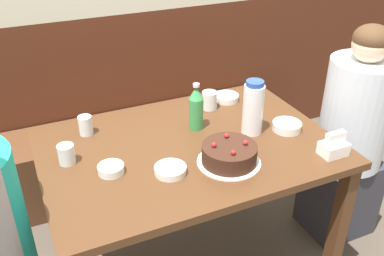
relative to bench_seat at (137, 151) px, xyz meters
The scene contains 14 objects.
bench_seat is the anchor object (origin of this frame).
dining_table 0.93m from the bench_seat, 90.00° to the right, with size 1.25×0.85×0.74m.
birthday_cake 1.16m from the bench_seat, 84.76° to the right, with size 0.26×0.26×0.10m.
water_pitcher 1.10m from the bench_seat, 70.23° to the right, with size 0.09×0.09×0.25m.
soju_bottle 0.95m from the bench_seat, 82.60° to the right, with size 0.07×0.07×0.22m.
napkin_holder 1.37m from the bench_seat, 65.73° to the right, with size 0.11×0.08×0.11m.
bowl_soup_white 1.10m from the bench_seat, 111.91° to the right, with size 0.10×0.10×0.03m.
bowl_rice_small 1.14m from the bench_seat, 62.70° to the right, with size 0.13×0.13×0.04m.
bowl_side_dish 0.82m from the bench_seat, 55.22° to the right, with size 0.13×0.13×0.03m.
bowl_sauce_shallow 1.13m from the bench_seat, 98.53° to the right, with size 0.13×0.13×0.03m.
glass_water_tall 1.06m from the bench_seat, 123.69° to the right, with size 0.07×0.07×0.08m.
glass_tumbler_short 0.83m from the bench_seat, 67.21° to the right, with size 0.08×0.08×0.09m.
glass_shot_small 0.88m from the bench_seat, 124.53° to the right, with size 0.06×0.06×0.09m.
person_teal_shirt 1.30m from the bench_seat, 45.06° to the right, with size 0.34×0.33×1.18m.
Camera 1 is at (-0.63, -1.42, 1.72)m, focal length 40.00 mm.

